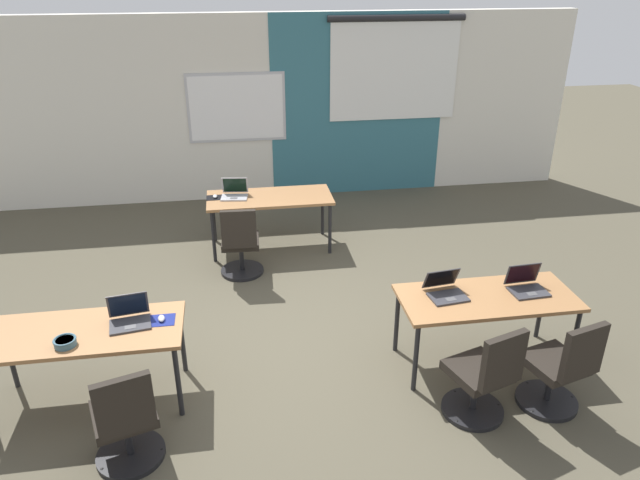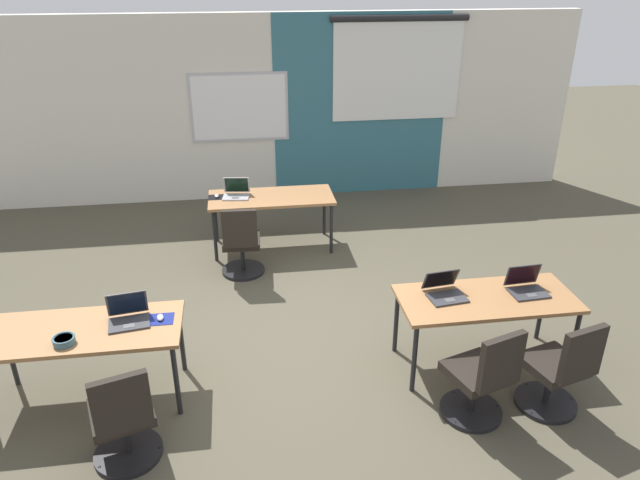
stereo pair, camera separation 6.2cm
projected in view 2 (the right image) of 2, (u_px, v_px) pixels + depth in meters
The scene contains 18 objects.
ground_plane at pixel (289, 341), 5.91m from camera, with size 24.00×24.00×0.00m.
back_wall_assembly at pixel (264, 108), 9.06m from camera, with size 10.00×0.27×2.80m.
desk_near_left at pixel (84, 335), 4.86m from camera, with size 1.60×0.70×0.72m.
desk_near_right at pixel (486, 303), 5.32m from camera, with size 1.60×0.70×0.72m.
desk_far_center at pixel (271, 201), 7.59m from camera, with size 1.60×0.70×0.72m.
laptop_near_right_inner at pixel (445, 291), 5.29m from camera, with size 0.37×0.36×0.22m.
chair_near_right_inner at pixel (481, 381), 4.76m from camera, with size 0.55×0.60×0.92m.
laptop_near_left_inner at pixel (128, 316), 4.91m from camera, with size 0.37×0.32×0.24m.
mousepad_near_left_inner at pixel (160, 319), 4.96m from camera, with size 0.22×0.19×0.00m.
mouse_near_left_inner at pixel (160, 317), 4.95m from camera, with size 0.07×0.11×0.03m.
chair_near_left_inner at pixel (124, 423), 4.33m from camera, with size 0.55×0.60×0.92m.
laptop_far_left at pixel (236, 193), 7.54m from camera, with size 0.36×0.32×0.23m.
mousepad_far_left at pixel (217, 197), 7.53m from camera, with size 0.22×0.19×0.00m.
mouse_far_left at pixel (217, 196), 7.52m from camera, with size 0.06×0.10×0.03m.
chair_far_left at pixel (242, 247), 7.01m from camera, with size 0.52×0.55×0.92m.
laptop_near_right_end at pixel (526, 287), 5.36m from camera, with size 0.35×0.30×0.23m.
chair_near_right_end at pixel (558, 374), 4.85m from camera, with size 0.54×0.59×0.92m.
snack_bowl at pixel (64, 340), 4.63m from camera, with size 0.18×0.18×0.06m.
Camera 2 is at (-0.40, -4.89, 3.45)m, focal length 33.02 mm.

